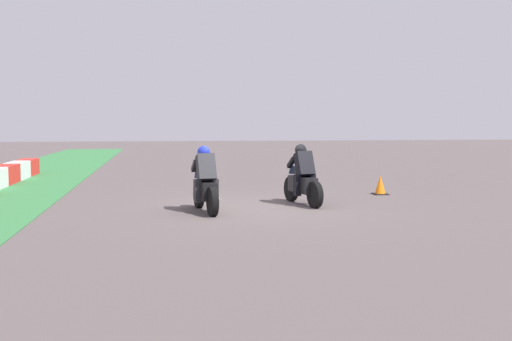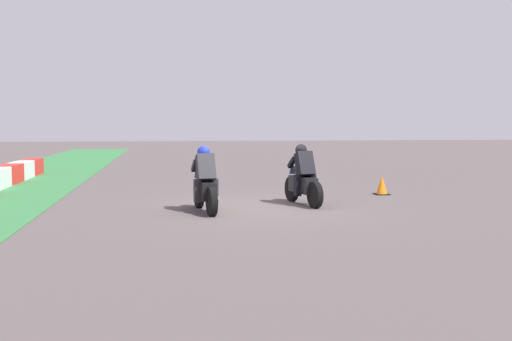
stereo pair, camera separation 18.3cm
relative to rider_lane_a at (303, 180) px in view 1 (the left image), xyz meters
The scene contains 4 objects.
ground_plane 1.48m from the rider_lane_a, 104.99° to the left, with size 120.00×120.00×0.00m, color #554B4A.
rider_lane_a is the anchor object (origin of this frame).
rider_lane_b 2.64m from the rider_lane_a, 108.28° to the left, with size 2.04×0.59×1.51m.
traffic_cone 3.22m from the rider_lane_a, 58.20° to the right, with size 0.40×0.40×0.54m.
Camera 1 is at (-13.83, 2.35, 1.98)m, focal length 41.26 mm.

